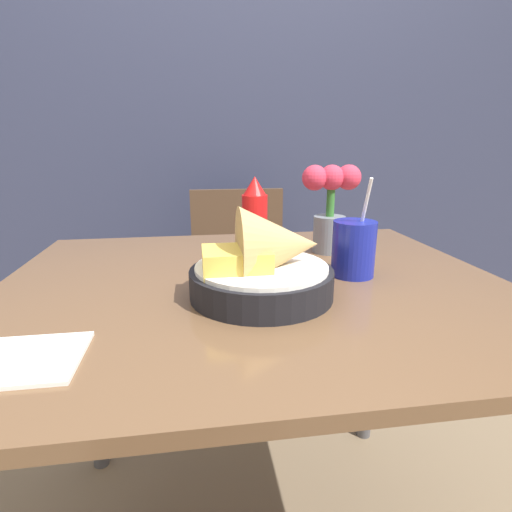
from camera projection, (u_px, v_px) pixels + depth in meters
The scene contains 8 objects.
wall_window at pixel (215, 85), 1.88m from camera, with size 7.00×0.06×2.60m.
dining_table at pixel (254, 327), 0.87m from camera, with size 1.04×0.88×0.76m.
chair_far_window at pixel (240, 272), 1.71m from camera, with size 0.40×0.40×0.85m.
food_basket at pixel (267, 266), 0.73m from camera, with size 0.27×0.27×0.17m.
ketchup_bottle at pixel (255, 223), 0.92m from camera, with size 0.06×0.06×0.21m.
drink_cup at pixel (353, 250), 0.86m from camera, with size 0.09×0.09×0.21m.
flower_vase at pixel (330, 204), 1.02m from camera, with size 0.15×0.08×0.22m.
napkin at pixel (17, 360), 0.52m from camera, with size 0.16×0.13×0.01m.
Camera 1 is at (-0.12, -0.78, 1.04)m, focal length 28.00 mm.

